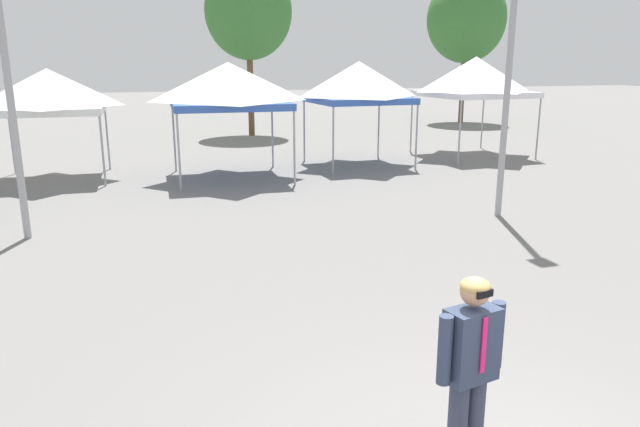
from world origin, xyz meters
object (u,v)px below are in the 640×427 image
Objects in this scene: tree_behind_tents_right at (466,19)px; canopy_tent_behind_left at (228,85)px; canopy_tent_right_of_center at (49,91)px; canopy_tent_far_left at (359,82)px; canopy_tent_behind_center at (475,77)px; person_foreground at (470,366)px; tree_behind_tents_center at (248,11)px.

canopy_tent_behind_left is at bearing -140.59° from tree_behind_tents_right.
canopy_tent_right_of_center is 9.38m from canopy_tent_far_left.
canopy_tent_far_left is 4.79m from canopy_tent_behind_center.
canopy_tent_far_left is at bearing -2.17° from canopy_tent_right_of_center.
tree_behind_tents_right is (15.53, 12.76, 2.99)m from canopy_tent_behind_left.
canopy_tent_far_left is 16.47m from tree_behind_tents_right.
tree_behind_tents_center is at bearing 82.38° from person_foreground.
canopy_tent_behind_center is (4.75, 0.60, 0.13)m from canopy_tent_far_left.
canopy_tent_right_of_center is 14.13m from canopy_tent_behind_center.
tree_behind_tents_right is at bearing 60.49° from canopy_tent_behind_center.
canopy_tent_right_of_center is 0.90× the size of canopy_tent_behind_center.
person_foreground is at bearing -108.44° from canopy_tent_far_left.
canopy_tent_far_left is (4.44, 0.96, 0.02)m from canopy_tent_behind_left.
person_foreground is at bearing -121.10° from tree_behind_tents_right.
canopy_tent_right_of_center is 1.80× the size of person_foreground.
tree_behind_tents_right reaches higher than canopy_tent_far_left.
canopy_tent_behind_center is at bearing -53.51° from tree_behind_tents_center.
canopy_tent_right_of_center is 5.11m from canopy_tent_behind_left.
canopy_tent_far_left is at bearing -79.71° from tree_behind_tents_center.
tree_behind_tents_center reaches higher than canopy_tent_behind_center.
canopy_tent_right_of_center is at bearing 177.83° from canopy_tent_far_left.
canopy_tent_behind_center is at bearing 57.77° from person_foreground.
canopy_tent_right_of_center is at bearing -178.99° from canopy_tent_behind_center.
tree_behind_tents_center is at bearing 100.29° from canopy_tent_far_left.
tree_behind_tents_center is (3.22, 24.04, 4.57)m from person_foreground.
tree_behind_tents_right is (11.09, 11.80, 2.97)m from canopy_tent_far_left.
canopy_tent_behind_left is 1.01× the size of canopy_tent_far_left.
tree_behind_tents_right reaches higher than tree_behind_tents_center.
canopy_tent_behind_left reaches higher than canopy_tent_right_of_center.
tree_behind_tents_center is at bearing 49.40° from canopy_tent_right_of_center.
canopy_tent_behind_center reaches higher than canopy_tent_far_left.
person_foreground is 24.68m from tree_behind_tents_center.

